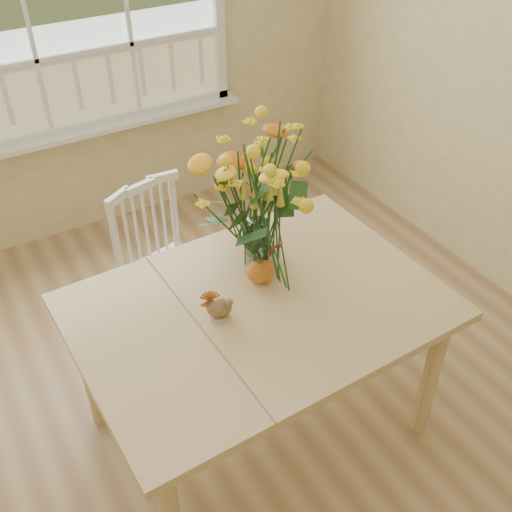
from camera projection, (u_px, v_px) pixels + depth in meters
floor at (237, 500)px, 2.48m from camera, size 4.00×4.50×0.01m
wall_back at (26, 21)px, 3.17m from camera, size 4.00×0.02×2.70m
dining_table at (259, 320)px, 2.37m from camera, size 1.43×1.04×0.75m
windsor_chair at (160, 259)px, 2.96m from camera, size 0.48×0.46×0.86m
flower_vase at (257, 199)px, 2.28m from camera, size 0.48×0.48×0.57m
pumpkin at (260, 272)px, 2.40m from camera, size 0.11×0.11×0.09m
turkey_figurine at (219, 308)px, 2.23m from camera, size 0.11×0.10×0.12m
dark_gourd at (261, 250)px, 2.52m from camera, size 0.12×0.09×0.08m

